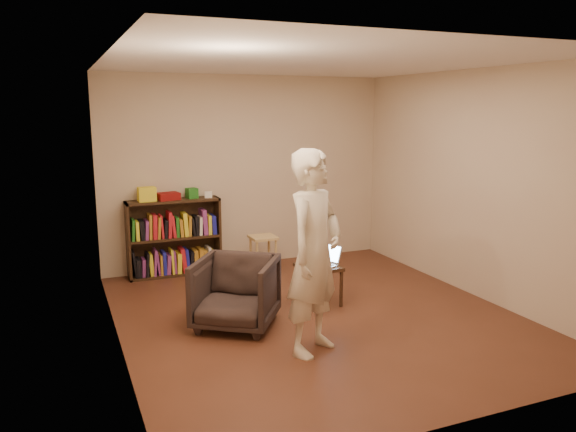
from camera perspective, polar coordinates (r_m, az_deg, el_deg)
name	(u,v)px	position (r m, az deg, el deg)	size (l,w,h in m)	color
floor	(316,316)	(6.04, 2.91, -10.06)	(4.50, 4.50, 0.00)	#4C2718
ceiling	(319,62)	(5.66, 3.17, 15.36)	(4.50, 4.50, 0.00)	white
wall_back	(247,172)	(7.78, -4.18, 4.53)	(4.00, 4.00, 0.00)	beige
wall_left	(113,207)	(5.17, -17.38, 0.84)	(4.50, 4.50, 0.00)	beige
wall_right	(474,184)	(6.81, 18.42, 3.09)	(4.50, 4.50, 0.00)	beige
bookshelf	(174,242)	(7.50, -11.49, -2.57)	(1.20, 0.30, 1.00)	black
box_yellow	(147,194)	(7.32, -14.15, 2.16)	(0.22, 0.16, 0.18)	yellow
red_cloth	(168,196)	(7.37, -12.09, 1.97)	(0.27, 0.20, 0.09)	maroon
box_green	(192,193)	(7.45, -9.75, 2.30)	(0.13, 0.13, 0.13)	#22701D
box_white	(208,195)	(7.47, -8.09, 2.17)	(0.10, 0.10, 0.08)	white
stool	(263,243)	(7.50, -2.55, -2.75)	(0.33, 0.33, 0.48)	tan
armchair	(236,293)	(5.66, -5.34, -7.75)	(0.76, 0.78, 0.71)	#2F221F
side_table	(318,272)	(6.28, 3.11, -5.68)	(0.44, 0.44, 0.45)	black
laptop	(325,260)	(6.27, 3.78, -4.46)	(0.40, 0.40, 0.22)	#ABAAAF
person	(314,253)	(4.93, 2.69, -3.75)	(0.67, 0.44, 1.82)	beige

